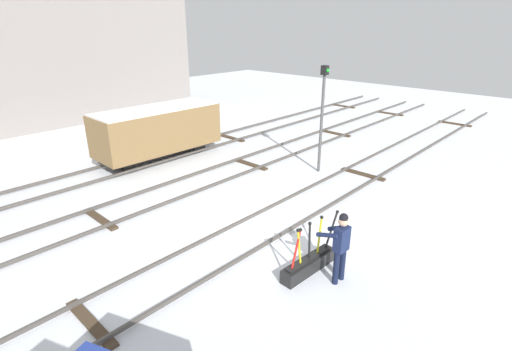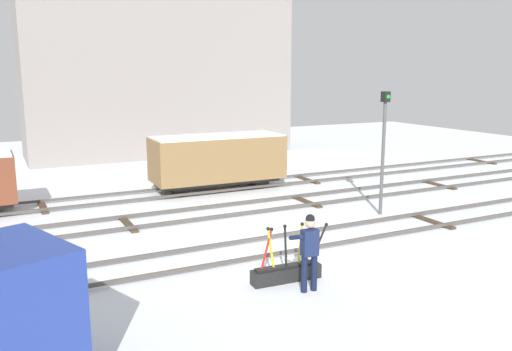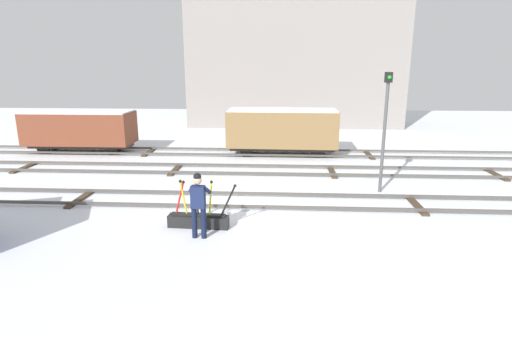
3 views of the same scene
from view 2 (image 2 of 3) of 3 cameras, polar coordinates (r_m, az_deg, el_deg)
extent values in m
plane|color=silver|center=(15.75, 2.86, -7.72)|extent=(60.00, 60.00, 0.00)
cube|color=#4C4742|center=(15.12, 4.22, -8.03)|extent=(44.00, 0.07, 0.10)
cube|color=#4C4742|center=(16.31, 1.62, -6.56)|extent=(44.00, 0.07, 0.10)
cube|color=#423323|center=(13.98, -18.96, -10.64)|extent=(0.24, 1.94, 0.08)
cube|color=#423323|center=(19.20, 18.35, -4.69)|extent=(0.24, 1.94, 0.08)
cube|color=#4C4742|center=(18.78, -2.54, -4.19)|extent=(44.00, 0.07, 0.10)
cube|color=#4C4742|center=(20.06, -4.22, -3.21)|extent=(44.00, 0.07, 0.10)
cube|color=#423323|center=(18.39, -13.57, -5.11)|extent=(0.24, 1.94, 0.08)
cube|color=#423323|center=(21.03, 5.45, -2.82)|extent=(0.24, 1.94, 0.08)
cube|color=#423323|center=(25.40, 19.05, -0.96)|extent=(0.24, 1.94, 0.08)
cube|color=#4C4742|center=(22.11, -6.47, -1.91)|extent=(44.00, 0.07, 0.10)
cube|color=#4C4742|center=(23.43, -7.69, -1.20)|extent=(44.00, 0.07, 0.10)
cube|color=#423323|center=(21.61, -21.92, -3.20)|extent=(0.24, 1.94, 0.08)
cube|color=#423323|center=(25.30, 5.52, -0.44)|extent=(0.24, 1.94, 0.08)
cube|color=#423323|center=(32.99, 23.06, 1.41)|extent=(0.24, 1.94, 0.08)
cube|color=black|center=(13.29, 3.26, -10.52)|extent=(1.82, 0.46, 0.36)
cube|color=black|center=(13.22, 3.27, -9.68)|extent=(1.63, 0.29, 0.06)
cylinder|color=red|center=(12.83, 1.12, -8.04)|extent=(0.33, 0.07, 1.03)
sphere|color=black|center=(12.73, 1.68, -5.80)|extent=(0.09, 0.09, 0.09)
cylinder|color=yellow|center=(12.88, 1.62, -7.92)|extent=(0.22, 0.07, 1.05)
sphere|color=black|center=(12.69, 1.30, -5.75)|extent=(0.09, 0.09, 0.09)
cylinder|color=black|center=(13.04, 3.20, -7.66)|extent=(0.11, 0.06, 1.05)
sphere|color=black|center=(12.87, 3.12, -5.47)|extent=(0.09, 0.09, 0.09)
cylinder|color=yellow|center=(13.22, 4.78, -7.43)|extent=(0.15, 0.06, 1.05)
sphere|color=black|center=(13.08, 4.99, -5.23)|extent=(0.09, 0.09, 0.09)
cylinder|color=black|center=(13.47, 6.71, -7.31)|extent=(0.49, 0.08, 0.98)
sphere|color=black|center=(13.44, 7.57, -5.25)|extent=(0.09, 0.09, 0.09)
cylinder|color=#111831|center=(12.61, 5.20, -10.51)|extent=(0.15, 0.15, 0.88)
cylinder|color=#111831|center=(12.73, 6.25, -10.32)|extent=(0.15, 0.15, 0.88)
cube|color=#192347|center=(12.42, 5.80, -7.18)|extent=(0.39, 0.26, 0.62)
sphere|color=tan|center=(12.28, 5.84, -5.10)|extent=(0.24, 0.24, 0.24)
sphere|color=black|center=(12.25, 5.85, -4.65)|extent=(0.21, 0.21, 0.21)
cylinder|color=#192347|center=(12.53, 4.34, -6.63)|extent=(0.14, 0.60, 0.30)
cylinder|color=#192347|center=(12.70, 6.06, -6.24)|extent=(0.14, 0.58, 0.37)
cube|color=black|center=(9.51, -20.99, -9.59)|extent=(0.65, 1.69, 0.76)
cylinder|color=#4C4C4C|center=(19.37, 13.45, 1.71)|extent=(0.12, 0.12, 4.04)
cube|color=black|center=(19.14, 13.75, 8.23)|extent=(0.24, 0.24, 0.36)
sphere|color=green|center=(19.05, 14.01, 8.20)|extent=(0.14, 0.14, 0.14)
cube|color=gray|center=(33.88, -10.40, 10.77)|extent=(15.91, 5.11, 9.99)
cube|color=#2D2B28|center=(23.16, -4.09, -0.58)|extent=(5.40, 1.39, 0.20)
cube|color=olive|center=(22.98, -4.12, 1.90)|extent=(5.70, 2.26, 1.83)
cube|color=white|center=(22.85, -4.16, 4.25)|extent=(5.58, 2.17, 0.06)
cylinder|color=black|center=(22.03, -7.98, -1.40)|extent=(0.70, 0.11, 0.70)
cylinder|color=black|center=(23.14, -8.86, -0.83)|extent=(0.70, 0.11, 0.70)
cylinder|color=black|center=(23.37, 0.64, -0.58)|extent=(0.70, 0.11, 0.70)
cylinder|color=black|center=(24.42, -0.58, -0.07)|extent=(0.70, 0.11, 0.70)
camera|label=1|loc=(6.16, -35.71, 17.57)|focal=27.03mm
camera|label=3|loc=(8.63, 68.78, 1.75)|focal=29.47mm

